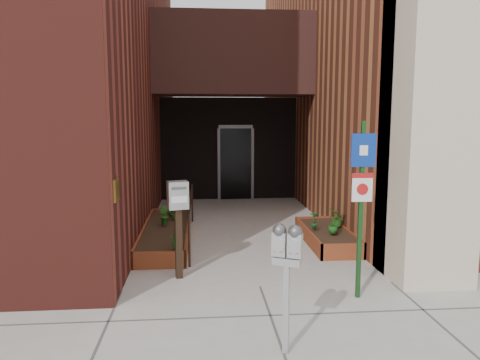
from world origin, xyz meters
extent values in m
plane|color=#9E9991|center=(0.00, 0.00, 0.00)|extent=(80.00, 80.00, 0.00)
cube|color=maroon|center=(-6.00, 6.70, 5.00)|extent=(8.00, 14.60, 10.00)
cube|color=brown|center=(6.00, 7.15, 5.00)|extent=(8.00, 13.70, 10.00)
cube|color=beige|center=(2.55, 0.20, 2.20)|extent=(1.10, 1.20, 4.40)
cube|color=black|center=(0.00, 6.00, 4.00)|extent=(4.20, 2.00, 2.00)
cube|color=black|center=(0.00, 7.40, 1.50)|extent=(4.00, 0.30, 3.00)
cube|color=black|center=(0.20, 7.22, 1.05)|extent=(0.90, 0.06, 2.10)
cube|color=#B79338|center=(-1.99, -0.20, 1.50)|extent=(0.04, 0.30, 0.30)
cube|color=maroon|center=(-1.55, 0.92, 0.15)|extent=(0.90, 0.04, 0.30)
cube|color=maroon|center=(-1.55, 4.48, 0.15)|extent=(0.90, 0.04, 0.30)
cube|color=maroon|center=(-1.98, 2.70, 0.15)|extent=(0.04, 3.60, 0.30)
cube|color=maroon|center=(-1.12, 2.70, 0.15)|extent=(0.04, 3.60, 0.30)
cube|color=black|center=(-1.55, 2.70, 0.13)|extent=(0.82, 3.52, 0.26)
cube|color=maroon|center=(1.60, 1.12, 0.15)|extent=(0.80, 0.04, 0.30)
cube|color=maroon|center=(1.60, 3.28, 0.15)|extent=(0.80, 0.04, 0.30)
cube|color=maroon|center=(1.22, 2.20, 0.15)|extent=(0.04, 2.20, 0.30)
cube|color=maroon|center=(1.98, 2.20, 0.15)|extent=(0.04, 2.20, 0.30)
cube|color=black|center=(1.60, 2.20, 0.13)|extent=(0.72, 2.12, 0.26)
cylinder|color=black|center=(-1.05, 1.00, 0.45)|extent=(0.04, 0.04, 0.90)
cylinder|color=black|center=(-1.05, 4.30, 0.45)|extent=(0.04, 0.04, 0.90)
cylinder|color=black|center=(-1.05, 2.65, 0.88)|extent=(0.04, 3.30, 0.04)
cube|color=#B1B2B4|center=(0.02, -1.93, 0.48)|extent=(0.08, 0.08, 0.97)
cube|color=#B1B2B4|center=(0.02, -1.93, 1.01)|extent=(0.31, 0.23, 0.08)
cube|color=#B1B2B4|center=(-0.05, -1.90, 1.18)|extent=(0.17, 0.15, 0.25)
sphere|color=#59595B|center=(-0.05, -1.90, 1.33)|extent=(0.14, 0.14, 0.14)
cube|color=white|center=(-0.07, -1.94, 1.20)|extent=(0.08, 0.04, 0.05)
cube|color=#B21414|center=(-0.07, -1.94, 1.13)|extent=(0.08, 0.04, 0.03)
cube|color=#B1B2B4|center=(0.10, -1.96, 1.18)|extent=(0.17, 0.15, 0.25)
sphere|color=#59595B|center=(0.10, -1.96, 1.33)|extent=(0.14, 0.14, 0.14)
cube|color=white|center=(0.08, -2.01, 1.20)|extent=(0.08, 0.04, 0.05)
cube|color=#B21414|center=(0.08, -2.01, 1.13)|extent=(0.08, 0.04, 0.03)
cube|color=#153B17|center=(1.30, -0.50, 1.21)|extent=(0.06, 0.06, 2.43)
cube|color=navy|center=(1.30, -0.53, 2.04)|extent=(0.33, 0.03, 0.44)
cube|color=white|center=(1.30, -0.54, 2.04)|extent=(0.11, 0.02, 0.13)
cube|color=white|center=(1.30, -0.53, 1.54)|extent=(0.28, 0.03, 0.39)
cube|color=#B21414|center=(1.30, -0.54, 1.70)|extent=(0.28, 0.02, 0.07)
cylinder|color=#B21414|center=(1.30, -0.55, 1.52)|extent=(0.15, 0.02, 0.15)
cube|color=black|center=(-1.20, 0.49, 0.55)|extent=(0.12, 0.12, 1.10)
cube|color=#B9BABC|center=(-1.20, 0.49, 1.30)|extent=(0.34, 0.28, 0.42)
cube|color=#59595B|center=(-1.17, 0.38, 1.42)|extent=(0.22, 0.06, 0.04)
cube|color=white|center=(-1.17, 0.38, 1.25)|extent=(0.24, 0.07, 0.10)
imported|color=#205B1A|center=(-1.25, 1.10, 0.46)|extent=(0.40, 0.40, 0.32)
imported|color=#245D1A|center=(-1.60, 2.85, 0.49)|extent=(0.29, 0.29, 0.37)
imported|color=#215D1A|center=(-1.52, 3.73, 0.47)|extent=(0.26, 0.26, 0.33)
imported|color=#205618|center=(-1.45, 3.32, 0.49)|extent=(0.28, 0.28, 0.37)
imported|color=#1C5919|center=(1.61, 1.82, 0.47)|extent=(0.19, 0.19, 0.34)
imported|color=#18571D|center=(1.35, 2.20, 0.47)|extent=(0.25, 0.25, 0.35)
imported|color=#255718|center=(1.85, 2.34, 0.48)|extent=(0.46, 0.46, 0.36)
camera|label=1|loc=(-0.86, -6.53, 2.51)|focal=35.00mm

